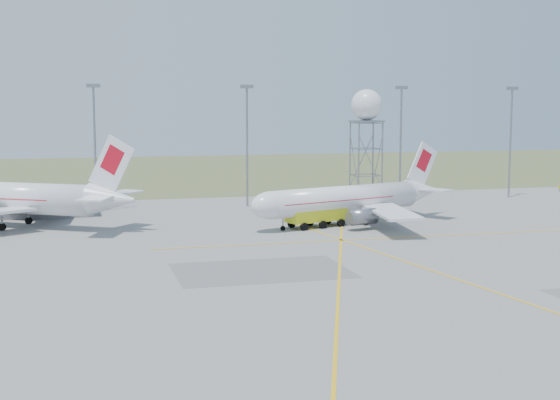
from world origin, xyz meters
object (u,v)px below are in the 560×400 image
object	(u,v)px
airliner_main	(347,200)
airliner_far	(6,198)
fire_truck	(318,215)
radar_tower	(366,139)

from	to	relation	value
airliner_main	airliner_far	size ratio (longest dim) A/B	0.93
airliner_far	fire_truck	world-z (taller)	airliner_far
airliner_far	fire_truck	distance (m)	44.17
airliner_main	fire_truck	world-z (taller)	airliner_main
radar_tower	fire_truck	distance (m)	32.37
airliner_far	radar_tower	bearing A→B (deg)	-135.10
fire_truck	airliner_main	bearing A→B (deg)	1.01
airliner_far	radar_tower	xyz separation A→B (m)	(59.73, 14.00, 7.13)
radar_tower	fire_truck	world-z (taller)	radar_tower
airliner_main	airliner_far	distance (m)	48.52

